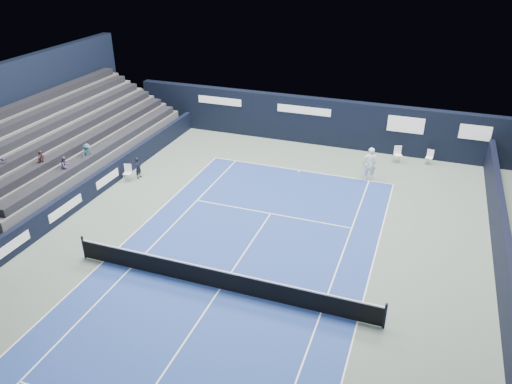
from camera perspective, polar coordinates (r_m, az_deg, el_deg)
ground at (r=21.76m, az=-2.02°, el=-7.95°), size 48.00×48.00×0.00m
court_surface at (r=20.29m, az=-4.14°, el=-11.01°), size 10.97×23.77×0.01m
enclosure_wall_right at (r=23.82m, az=26.21°, el=-5.12°), size 0.30×22.00×1.80m
folding_chair_back_a at (r=31.97m, az=15.91°, el=4.31°), size 0.58×0.57×1.02m
folding_chair_back_b at (r=32.28m, az=19.23°, el=3.91°), size 0.47×0.45×0.90m
line_judge_chair at (r=29.36m, az=-14.46°, el=2.32°), size 0.51×0.50×0.95m
line_judge at (r=29.43m, az=-13.30°, el=2.72°), size 0.31×0.47×1.27m
court_markings at (r=20.29m, az=-4.14°, el=-11.00°), size 11.03×23.83×0.00m
tennis_net at (r=19.98m, az=-4.19°, el=-9.88°), size 12.90×0.10×1.10m
back_sponsor_wall at (r=33.49m, az=7.25°, el=8.02°), size 26.00×0.63×3.10m
side_barrier_left at (r=28.68m, az=-16.90°, el=1.49°), size 0.33×22.00×1.20m
spectator_stand at (r=31.17m, az=-21.84°, el=5.49°), size 6.00×18.00×6.40m
tennis_player at (r=29.07m, az=12.88°, el=3.19°), size 0.82×0.95×1.95m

